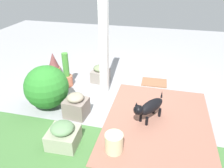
{
  "coord_description": "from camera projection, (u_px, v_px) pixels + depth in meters",
  "views": [
    {
      "loc": [
        -0.83,
        3.75,
        2.42
      ],
      "look_at": [
        0.05,
        0.11,
        0.37
      ],
      "focal_mm": 34.95,
      "sensor_mm": 36.0,
      "label": 1
    }
  ],
  "objects": [
    {
      "name": "stone_planter_far",
      "position": [
        63.0,
        135.0,
        3.26
      ],
      "size": [
        0.47,
        0.44,
        0.4
      ],
      "color": "gray",
      "rests_on": "ground"
    },
    {
      "name": "dog",
      "position": [
        149.0,
        107.0,
        3.72
      ],
      "size": [
        0.52,
        0.66,
        0.49
      ],
      "color": "black",
      "rests_on": "ground"
    },
    {
      "name": "ceramic_urn",
      "position": [
        114.0,
        143.0,
        3.15
      ],
      "size": [
        0.27,
        0.27,
        0.31
      ],
      "primitive_type": "cylinder",
      "color": "beige",
      "rests_on": "ground"
    },
    {
      "name": "porch_pillar",
      "position": [
        104.0,
        34.0,
        4.14
      ],
      "size": [
        0.16,
        0.16,
        2.54
      ],
      "primitive_type": "cube",
      "color": "white",
      "rests_on": "ground"
    },
    {
      "name": "stone_planter_nearest",
      "position": [
        100.0,
        74.0,
        5.09
      ],
      "size": [
        0.41,
        0.41,
        0.4
      ],
      "color": "gray",
      "rests_on": "ground"
    },
    {
      "name": "terracotta_pot_spiky",
      "position": [
        54.0,
        64.0,
        5.38
      ],
      "size": [
        0.3,
        0.3,
        0.57
      ],
      "color": "#B9763F",
      "rests_on": "ground"
    },
    {
      "name": "brick_path",
      "position": [
        158.0,
        122.0,
        3.8
      ],
      "size": [
        1.8,
        2.4,
        0.02
      ],
      "primitive_type": "cube",
      "color": "#905D4D",
      "rests_on": "ground"
    },
    {
      "name": "doormat",
      "position": [
        154.0,
        82.0,
        5.08
      ],
      "size": [
        0.58,
        0.42,
        0.03
      ],
      "primitive_type": "cube",
      "rotation": [
        0.0,
        0.0,
        0.02
      ],
      "color": "brown",
      "rests_on": "ground"
    },
    {
      "name": "round_shrub",
      "position": [
        47.0,
        87.0,
        4.08
      ],
      "size": [
        0.83,
        0.83,
        0.83
      ],
      "primitive_type": "sphere",
      "color": "#2A7428",
      "rests_on": "ground"
    },
    {
      "name": "terracotta_pot_tall",
      "position": [
        67.0,
        74.0,
        4.86
      ],
      "size": [
        0.24,
        0.24,
        0.78
      ],
      "color": "#CA6A4D",
      "rests_on": "ground"
    },
    {
      "name": "stone_planter_mid",
      "position": [
        76.0,
        106.0,
        3.89
      ],
      "size": [
        0.42,
        0.39,
        0.45
      ],
      "color": "slate",
      "rests_on": "ground"
    },
    {
      "name": "ground_plane",
      "position": [
        116.0,
        98.0,
        4.53
      ],
      "size": [
        12.0,
        12.0,
        0.0
      ],
      "primitive_type": "plane",
      "color": "#939398"
    }
  ]
}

